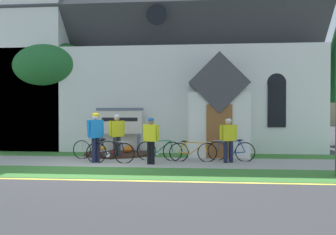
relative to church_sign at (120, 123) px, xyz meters
name	(u,v)px	position (x,y,z in m)	size (l,w,h in m)	color
ground	(116,154)	(-0.16, -0.01, -1.33)	(140.00, 140.00, 0.00)	#333335
sidewalk_slab	(147,162)	(1.55, -2.44, -1.33)	(32.00, 2.55, 0.01)	#99968E
grass_verge	(135,173)	(1.55, -4.75, -1.33)	(32.00, 2.06, 0.01)	#38722D
church_lawn	(154,155)	(1.55, -0.37, -1.33)	(24.00, 1.60, 0.01)	#38722D
curb_paint_stripe	(127,181)	(1.55, -5.93, -1.33)	(28.00, 0.16, 0.01)	yellow
church_building	(158,60)	(1.10, 4.70, 3.36)	(15.20, 10.95, 13.48)	white
church_sign	(120,123)	(0.00, 0.00, 0.00)	(2.05, 0.26, 1.98)	slate
flower_bed	(117,153)	(-0.02, -0.42, -1.25)	(2.75, 2.75, 0.34)	#382319
bicycle_orange	(159,150)	(1.95, -2.00, -0.96)	(1.72, 0.17, 0.80)	black
bicycle_silver	(193,152)	(3.20, -2.18, -0.97)	(1.74, 0.09, 0.78)	black
bicycle_yellow	(110,152)	(0.29, -2.82, -0.95)	(1.75, 0.08, 0.86)	black
bicycle_red	(231,151)	(4.60, -1.85, -0.96)	(1.72, 0.43, 0.82)	black
bicycle_white	(95,149)	(-0.54, -1.83, -0.95)	(1.81, 0.23, 0.82)	black
cyclist_in_white_jersey	(117,133)	(0.25, -1.61, -0.32)	(0.54, 0.49, 1.71)	#2D2D33
cyclist_in_green_jersey	(96,133)	(-0.25, -2.74, -0.27)	(0.46, 0.64, 1.79)	#191E38
cyclist_in_yellow_jersey	(228,137)	(4.46, -2.37, -0.42)	(0.62, 0.36, 1.58)	#191E38
cyclist_in_blue_jersey	(151,137)	(1.77, -2.99, -0.40)	(0.59, 0.42, 1.61)	black
yard_deciduous_tree	(54,69)	(-3.66, 1.73, 2.58)	(3.88, 3.88, 5.19)	#4C3823
distant_hill	(242,120)	(11.72, 58.79, -1.33)	(89.09, 54.52, 26.78)	#847A5B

